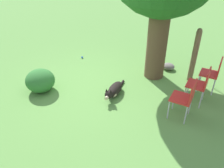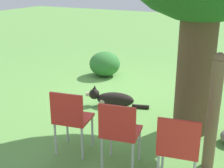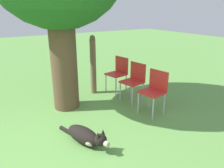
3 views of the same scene
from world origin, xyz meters
TOP-DOWN VIEW (x-y plane):
  - ground_plane at (0.00, 0.00)m, footprint 30.00×30.00m
  - dog at (0.48, -0.30)m, footprint 0.46×1.13m
  - fence_post at (1.63, 1.65)m, footprint 0.15×0.15m
  - red_chair_0 at (2.15, -0.03)m, footprint 0.49×0.51m
  - red_chair_1 at (2.19, 0.70)m, footprint 0.49×0.51m
  - red_chair_2 at (2.22, 1.42)m, footprint 0.49×0.51m
  - tennis_ball at (-1.74, 0.73)m, footprint 0.07×0.07m
  - low_shrub at (-1.09, -1.31)m, footprint 0.73×0.73m

SIDE VIEW (x-z plane):
  - ground_plane at x=0.00m, z-range 0.00..0.00m
  - tennis_ball at x=-1.74m, z-range 0.00..0.07m
  - dog at x=0.48m, z-range -0.05..0.33m
  - low_shrub at x=-1.09m, z-range 0.00..0.58m
  - red_chair_0 at x=2.15m, z-range 0.09..0.98m
  - red_chair_1 at x=2.19m, z-range 0.09..0.98m
  - red_chair_2 at x=2.22m, z-range 0.09..0.98m
  - fence_post at x=1.63m, z-range 0.01..1.47m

